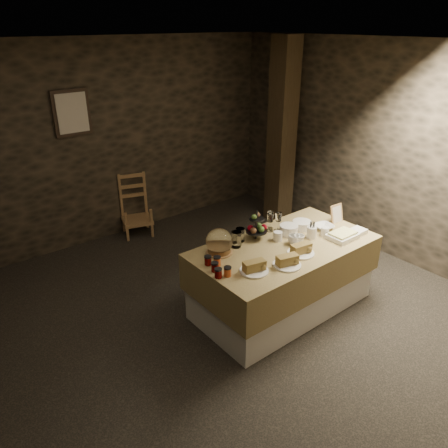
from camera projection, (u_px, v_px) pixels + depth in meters
ground_plane at (206, 328)px, 4.32m from camera, size 5.50×5.00×0.01m
room_shell at (203, 178)px, 3.66m from camera, size 5.52×5.02×2.60m
buffet_table at (283, 272)px, 4.47m from camera, size 1.87×0.99×0.74m
chair at (134, 208)px, 6.09m from camera, size 0.49×0.48×0.66m
timber_column at (282, 134)px, 6.15m from camera, size 0.30×0.30×2.60m
framed_picture at (72, 113)px, 5.24m from camera, size 0.45×0.04×0.55m
plate_stack_a at (289, 230)px, 4.53m from camera, size 0.19×0.19×0.10m
plate_stack_b at (302, 225)px, 4.65m from camera, size 0.20×0.20×0.08m
cutlery_holder at (312, 232)px, 4.45m from camera, size 0.10×0.10×0.12m
cup_a at (294, 240)px, 4.33m from camera, size 0.13×0.13×0.10m
cup_b at (299, 240)px, 4.33m from camera, size 0.14×0.14×0.10m
mug_c at (278, 236)px, 4.40m from camera, size 0.09×0.09×0.09m
mug_d at (325, 231)px, 4.50m from camera, size 0.08×0.08×0.09m
bowl at (324, 227)px, 4.65m from camera, size 0.23×0.23×0.05m
cake_dome at (219, 243)px, 4.14m from camera, size 0.26×0.26×0.26m
fruit_stand at (257, 227)px, 4.41m from camera, size 0.22×0.22×0.31m
bread_platter_left at (254, 268)px, 3.86m from camera, size 0.26×0.26×0.11m
bread_platter_center at (287, 262)px, 3.95m from camera, size 0.26×0.26×0.11m
bread_platter_right at (301, 250)px, 4.15m from camera, size 0.26×0.26×0.11m
jam_jars at (217, 267)px, 3.87m from camera, size 0.18×0.32×0.07m
tart_dish at (343, 235)px, 4.45m from camera, size 0.30×0.22×0.07m
square_dish at (358, 231)px, 4.56m from camera, size 0.14×0.14×0.04m
menu_frame at (337, 214)px, 4.79m from camera, size 0.17×0.08×0.22m
storage_jar_a at (236, 239)px, 4.27m from camera, size 0.10×0.10×0.16m
storage_jar_b at (240, 235)px, 4.38m from camera, size 0.09×0.09×0.14m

